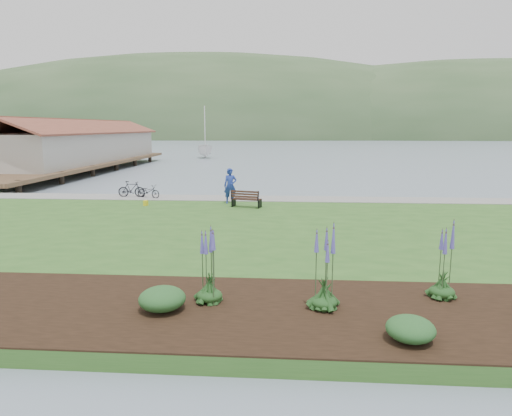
{
  "coord_description": "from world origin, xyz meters",
  "views": [
    {
      "loc": [
        1.99,
        -19.74,
        4.59
      ],
      "look_at": [
        0.66,
        -1.29,
        1.3
      ],
      "focal_mm": 32.0,
      "sensor_mm": 36.0,
      "label": 1
    }
  ],
  "objects_px": {
    "park_bench": "(246,199)",
    "bicycle_a": "(148,191)",
    "person": "(230,183)",
    "sailboat": "(205,158)"
  },
  "relations": [
    {
      "from": "park_bench",
      "to": "bicycle_a",
      "type": "bearing_deg",
      "value": 170.43
    },
    {
      "from": "bicycle_a",
      "to": "person",
      "type": "bearing_deg",
      "value": -89.18
    },
    {
      "from": "park_bench",
      "to": "sailboat",
      "type": "bearing_deg",
      "value": 118.14
    },
    {
      "from": "person",
      "to": "bicycle_a",
      "type": "height_order",
      "value": "person"
    },
    {
      "from": "park_bench",
      "to": "person",
      "type": "bearing_deg",
      "value": 142.91
    },
    {
      "from": "bicycle_a",
      "to": "park_bench",
      "type": "bearing_deg",
      "value": -97.17
    },
    {
      "from": "park_bench",
      "to": "person",
      "type": "distance_m",
      "value": 1.75
    },
    {
      "from": "person",
      "to": "sailboat",
      "type": "relative_size",
      "value": 0.09
    },
    {
      "from": "person",
      "to": "sailboat",
      "type": "xyz_separation_m",
      "value": [
        -9.26,
        42.89,
        -1.54
      ]
    },
    {
      "from": "person",
      "to": "bicycle_a",
      "type": "bearing_deg",
      "value": 154.5
    }
  ]
}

